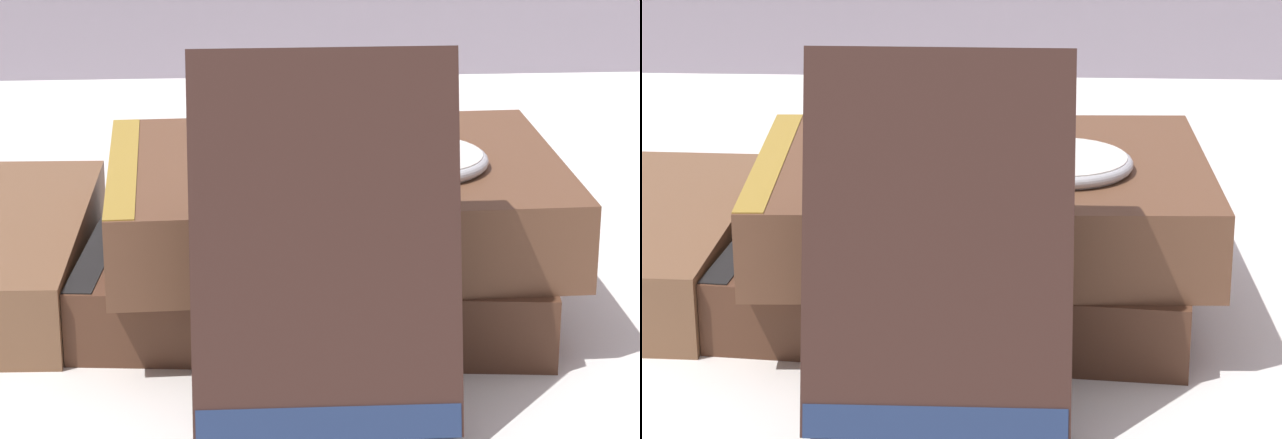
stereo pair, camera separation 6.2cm
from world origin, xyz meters
TOP-DOWN VIEW (x-y plane):
  - ground_plane at (0.00, 0.00)m, footprint 3.00×3.00m
  - book_flat_bottom at (0.02, 0.05)m, footprint 0.21×0.17m
  - book_flat_top at (0.02, 0.04)m, footprint 0.19×0.15m
  - book_leaning_front at (0.02, -0.06)m, footprint 0.09×0.07m
  - pocket_watch at (0.06, 0.03)m, footprint 0.06×0.06m
  - reading_glasses at (-0.00, 0.19)m, footprint 0.11×0.08m

SIDE VIEW (x-z plane):
  - ground_plane at x=0.00m, z-range 0.00..0.00m
  - reading_glasses at x=0.00m, z-range 0.00..0.00m
  - book_flat_bottom at x=0.02m, z-range 0.00..0.03m
  - book_flat_top at x=0.02m, z-range 0.03..0.07m
  - book_leaning_front at x=0.02m, z-range 0.00..0.13m
  - pocket_watch at x=0.06m, z-range 0.07..0.07m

